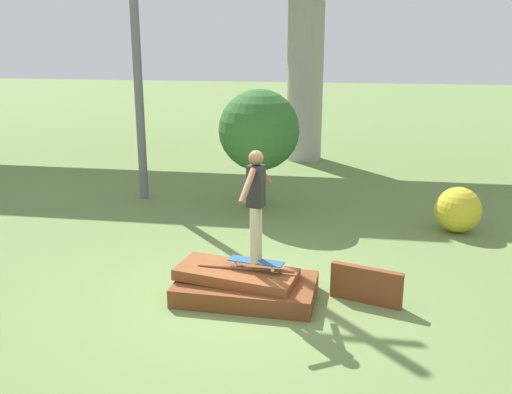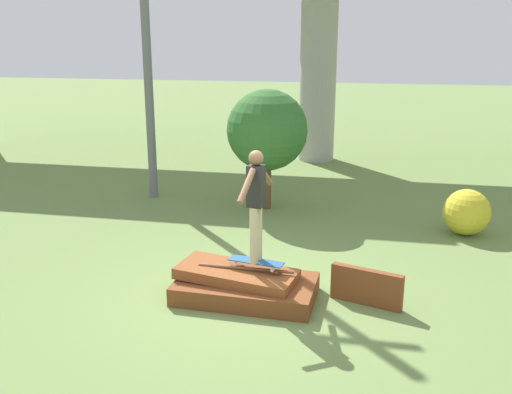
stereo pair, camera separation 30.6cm
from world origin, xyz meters
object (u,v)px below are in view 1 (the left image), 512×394
object	(u,v)px
utility_pole	(134,0)
bush_yellow_flowering	(458,210)
skateboard	(256,262)
skater	(256,198)
tree_behind_left	(259,130)

from	to	relation	value
utility_pole	bush_yellow_flowering	xyz separation A→B (m)	(6.98, -1.30, -4.06)
skateboard	skater	xyz separation A→B (m)	(0.00, 0.00, 0.97)
skateboard	bush_yellow_flowering	size ratio (longest dim) A/B	0.95
tree_behind_left	skateboard	bearing A→B (deg)	-81.40
skateboard	skater	world-z (taller)	skater
skater	bush_yellow_flowering	bearing A→B (deg)	45.88
tree_behind_left	bush_yellow_flowering	size ratio (longest dim) A/B	2.95
skater	tree_behind_left	world-z (taller)	tree_behind_left
skater	tree_behind_left	bearing A→B (deg)	98.60
skateboard	bush_yellow_flowering	xyz separation A→B (m)	(3.45, 3.56, -0.11)
bush_yellow_flowering	tree_behind_left	bearing A→B (deg)	167.42
skater	bush_yellow_flowering	xyz separation A→B (m)	(3.45, 3.56, -1.09)
skateboard	tree_behind_left	xyz separation A→B (m)	(-0.68, 4.48, 1.21)
skater	utility_pole	world-z (taller)	utility_pole
utility_pole	bush_yellow_flowering	distance (m)	8.18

